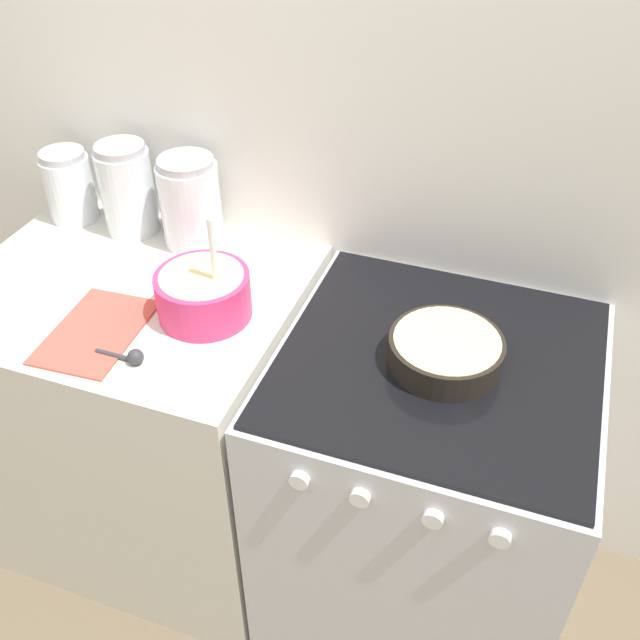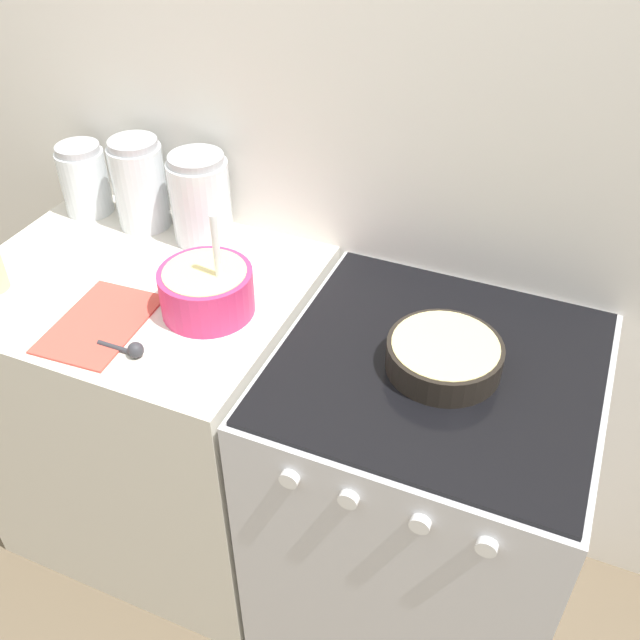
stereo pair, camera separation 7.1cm
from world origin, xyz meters
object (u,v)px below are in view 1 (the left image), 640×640
(storage_jar_left, at_px, (70,190))
(storage_jar_middle, at_px, (128,195))
(storage_jar_right, at_px, (191,208))
(mixing_bowl, at_px, (203,292))
(baking_pan, at_px, (446,351))
(stove, at_px, (421,493))

(storage_jar_left, relative_size, storage_jar_middle, 0.80)
(storage_jar_left, bearing_deg, storage_jar_right, -0.00)
(mixing_bowl, height_order, storage_jar_middle, mixing_bowl)
(mixing_bowl, height_order, baking_pan, mixing_bowl)
(baking_pan, bearing_deg, storage_jar_middle, 164.49)
(stove, bearing_deg, mixing_bowl, -176.93)
(mixing_bowl, bearing_deg, storage_jar_middle, 142.53)
(mixing_bowl, height_order, storage_jar_right, mixing_bowl)
(mixing_bowl, xyz_separation_m, storage_jar_left, (-0.55, 0.28, 0.02))
(stove, height_order, mixing_bowl, mixing_bowl)
(mixing_bowl, xyz_separation_m, baking_pan, (0.56, 0.02, -0.03))
(storage_jar_left, distance_m, storage_jar_middle, 0.19)
(storage_jar_right, bearing_deg, mixing_bowl, -58.10)
(storage_jar_left, xyz_separation_m, storage_jar_middle, (0.19, 0.00, 0.02))
(storage_jar_left, distance_m, storage_jar_right, 0.38)
(stove, xyz_separation_m, baking_pan, (0.01, -0.01, 0.50))
(baking_pan, xyz_separation_m, storage_jar_right, (-0.73, 0.26, 0.07))
(mixing_bowl, relative_size, storage_jar_middle, 1.07)
(mixing_bowl, distance_m, storage_jar_middle, 0.46)
(storage_jar_middle, bearing_deg, storage_jar_right, -0.00)
(storage_jar_left, relative_size, storage_jar_right, 0.83)
(stove, bearing_deg, storage_jar_right, 161.23)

